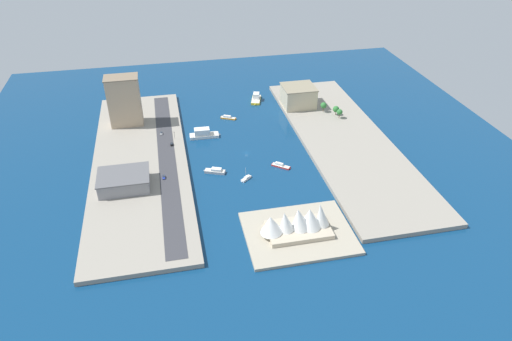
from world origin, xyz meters
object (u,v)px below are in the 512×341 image
Objects in this scene: ferry_white_commuter at (203,134)px; water_taxi_orange at (228,118)px; yacht_sleek_gray at (215,171)px; warehouse_low_gray at (124,181)px; opera_landmark at (297,222)px; office_block_beige at (298,96)px; apartment_midrise_tan at (124,101)px; hatchback_blue at (164,177)px; van_white at (161,133)px; tugboat_red at (281,166)px; traffic_light_waterfront at (174,134)px; ferry_yellow_fast at (256,98)px; suv_black at (172,144)px; sailboat_small_white at (246,178)px.

ferry_white_commuter reaches higher than water_taxi_orange.
warehouse_low_gray is at bearing 8.55° from yacht_sleek_gray.
office_block_beige is at bearing -106.59° from opera_landmark.
ferry_white_commuter is 1.56× the size of yacht_sleek_gray.
apartment_midrise_tan reaches higher than yacht_sleek_gray.
hatchback_blue is (35.32, 60.86, 1.12)m from ferry_white_commuter.
van_white is at bearing 137.07° from apartment_midrise_tan.
warehouse_low_gray is at bearing 33.64° from office_block_beige.
yacht_sleek_gray is 49.49m from tugboat_red.
van_white is 0.66× the size of traffic_light_waterfront.
traffic_light_waterfront is at bearing 134.93° from van_white.
apartment_midrise_tan reaches higher than ferry_yellow_fast.
hatchback_blue is at bearing 105.96° from apartment_midrise_tan.
suv_black is at bearing 27.74° from ferry_white_commuter.
van_white is (-27.78, -72.53, -4.24)m from warehouse_low_gray.
tugboat_red is at bearing -158.33° from sailboat_small_white.
sailboat_small_white is at bearing 177.37° from warehouse_low_gray.
warehouse_low_gray is at bearing 89.80° from apartment_midrise_tan.
water_taxi_orange is at bearing -130.93° from ferry_white_commuter.
sailboat_small_white is 0.29× the size of warehouse_low_gray.
traffic_light_waterfront is at bearing 19.46° from office_block_beige.
apartment_midrise_tan is (84.68, -101.97, 23.76)m from sailboat_small_white.
warehouse_low_gray is 7.34× the size of hatchback_blue.
opera_landmark is (51.57, 173.09, -2.96)m from office_block_beige.
ferry_yellow_fast reaches higher than yacht_sleek_gray.
warehouse_low_gray is 0.80× the size of opera_landmark.
traffic_light_waterfront is (-11.46, -56.61, 3.37)m from hatchback_blue.
tugboat_red is 91.99m from water_taxi_orange.
office_block_beige is at bearing 143.50° from ferry_yellow_fast.
suv_black is (26.99, 14.19, 1.08)m from ferry_white_commuter.
water_taxi_orange is 2.17× the size of traffic_light_waterfront.
warehouse_low_gray is at bearing -33.97° from opera_landmark.
tugboat_red is 114.18m from warehouse_low_gray.
hatchback_blue is (86.84, 2.13, 3.16)m from tugboat_red.
ferry_yellow_fast is 1.57× the size of water_taxi_orange.
apartment_midrise_tan reaches higher than ferry_white_commuter.
ferry_yellow_fast is (-58.51, -62.59, -0.64)m from ferry_white_commuter.
ferry_white_commuter is at bearing 152.75° from apartment_midrise_tan.
suv_black is at bearing -55.55° from yacht_sleek_gray.
ferry_white_commuter is 0.88× the size of office_block_beige.
ferry_yellow_fast is at bearing -133.07° from ferry_white_commuter.
yacht_sleek_gray is 37.74m from hatchback_blue.
yacht_sleek_gray is at bearing 116.37° from traffic_light_waterfront.
yacht_sleek_gray is at bearing -2.52° from tugboat_red.
van_white is (85.92, -65.05, 3.09)m from tugboat_red.
warehouse_low_gray reaches higher than ferry_yellow_fast.
sailboat_small_white is 2.21× the size of suv_black.
ferry_white_commuter is at bearing -87.90° from yacht_sleek_gray.
suv_black is (120.01, 51.25, -8.53)m from office_block_beige.
traffic_light_waterfront reaches higher than suv_black.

